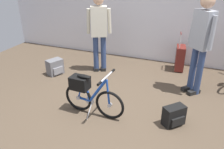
% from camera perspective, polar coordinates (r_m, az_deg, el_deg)
% --- Properties ---
extents(ground_plane, '(7.55, 7.55, 0.00)m').
position_cam_1_polar(ground_plane, '(3.65, -0.01, -9.84)').
color(ground_plane, brown).
extents(back_wall, '(7.55, 0.10, 2.61)m').
position_cam_1_polar(back_wall, '(5.45, 10.15, 16.69)').
color(back_wall, silver).
rests_on(back_wall, ground_plane).
extents(folding_bike_foreground, '(1.00, 0.53, 0.71)m').
position_cam_1_polar(folding_bike_foreground, '(3.52, -5.75, -4.60)').
color(folding_bike_foreground, black).
rests_on(folding_bike_foreground, ground_plane).
extents(visitor_near_wall, '(0.41, 0.39, 1.71)m').
position_cam_1_polar(visitor_near_wall, '(4.14, 21.10, 8.04)').
color(visitor_near_wall, navy).
rests_on(visitor_near_wall, ground_plane).
extents(visitor_browsing, '(0.49, 0.37, 1.61)m').
position_cam_1_polar(visitor_browsing, '(4.79, -3.19, 11.03)').
color(visitor_browsing, navy).
rests_on(visitor_browsing, ground_plane).
extents(rolling_suitcase, '(0.23, 0.38, 0.83)m').
position_cam_1_polar(rolling_suitcase, '(5.22, 16.40, 3.97)').
color(rolling_suitcase, maroon).
rests_on(rolling_suitcase, ground_plane).
extents(backpack_on_floor, '(0.33, 0.37, 0.32)m').
position_cam_1_polar(backpack_on_floor, '(5.00, -13.85, 1.81)').
color(backpack_on_floor, slate).
rests_on(backpack_on_floor, ground_plane).
extents(handbag_on_floor, '(0.34, 0.34, 0.30)m').
position_cam_1_polar(handbag_on_floor, '(3.49, 15.04, -9.81)').
color(handbag_on_floor, black).
rests_on(handbag_on_floor, ground_plane).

